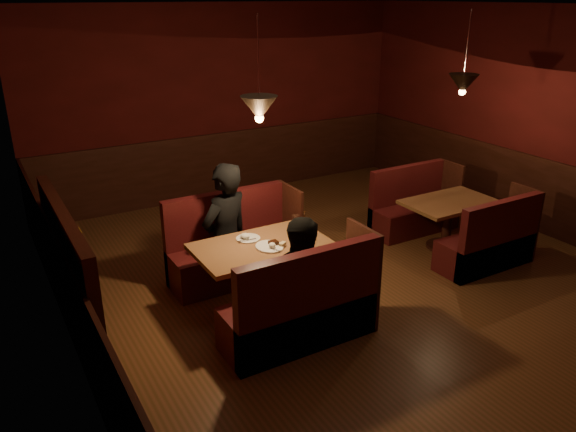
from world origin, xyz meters
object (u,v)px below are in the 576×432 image
main_bench_near (304,313)px  diner_b (307,261)px  main_table (263,259)px  main_bench_far (233,252)px  diner_a (225,211)px  second_bench_far (412,210)px  second_bench_near (490,246)px  second_table (448,213)px

main_bench_near → diner_b: (0.11, 0.14, 0.44)m
main_table → main_bench_far: 0.79m
main_bench_near → diner_a: 1.51m
main_bench_far → second_bench_far: size_ratio=1.18×
main_table → second_bench_far: bearing=16.5°
main_bench_near → diner_a: bearing=95.3°
main_bench_far → second_bench_far: 2.69m
main_bench_near → second_bench_near: size_ratio=1.18×
second_table → second_bench_near: second_bench_near is taller
second_table → main_table: bearing=-177.2°
second_table → diner_b: size_ratio=0.74×
main_bench_far → second_table: 2.73m
second_bench_near → diner_b: diner_b is taller
main_bench_near → diner_b: 0.47m
main_table → main_bench_far: size_ratio=0.91×
main_bench_near → second_bench_near: 2.69m
main_bench_far → diner_a: size_ratio=0.84×
main_table → diner_a: size_ratio=0.76×
main_table → second_bench_near: 2.76m
diner_a → second_bench_far: bearing=163.2°
main_table → second_bench_near: main_table is taller
second_bench_far → diner_b: diner_b is taller
main_bench_near → diner_a: size_ratio=0.84×
second_table → diner_a: size_ratio=0.64×
main_bench_far → diner_b: size_ratio=0.97×
main_bench_near → second_bench_near: (2.68, 0.22, -0.04)m
second_table → diner_a: bearing=169.6°
main_bench_far → second_bench_far: main_bench_far is taller
main_bench_near → second_bench_far: (2.68, 1.55, -0.04)m
second_table → second_bench_near: 0.69m
second_bench_far → diner_a: 2.88m
second_bench_far → diner_b: 2.98m
diner_b → main_bench_far: bearing=115.2°
diner_a → diner_b: diner_a is taller
second_table → main_bench_far: bearing=166.9°
main_bench_far → second_table: main_bench_far is taller
main_table → second_bench_near: bearing=-11.2°
diner_a → diner_b: 1.28m
diner_a → main_bench_near: bearing=75.3°
main_table → main_bench_near: bearing=-88.9°
diner_a → second_table: bearing=149.6°
main_bench_near → diner_a: (-0.13, 1.40, 0.56)m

